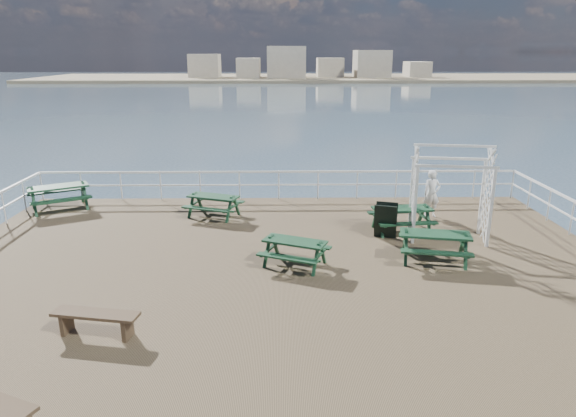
# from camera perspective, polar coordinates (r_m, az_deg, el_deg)

# --- Properties ---
(ground) EXTENTS (18.00, 14.00, 0.30)m
(ground) POSITION_cam_1_polar(r_m,az_deg,el_deg) (13.03, -1.01, -7.86)
(ground) COLOR brown
(ground) RESTS_ON ground
(sea_backdrop) EXTENTS (300.00, 300.00, 9.20)m
(sea_backdrop) POSITION_cam_1_polar(r_m,az_deg,el_deg) (146.54, 4.04, 14.68)
(sea_backdrop) COLOR #3B5363
(sea_backdrop) RESTS_ON ground
(railing) EXTENTS (17.77, 13.76, 1.10)m
(railing) POSITION_cam_1_polar(r_m,az_deg,el_deg) (15.06, -1.30, -0.20)
(railing) COLOR silver
(railing) RESTS_ON ground
(picnic_table_a) EXTENTS (2.49, 2.33, 0.96)m
(picnic_table_a) POSITION_cam_1_polar(r_m,az_deg,el_deg) (19.71, -24.13, 1.66)
(picnic_table_a) COLOR #12311A
(picnic_table_a) RESTS_ON ground
(picnic_table_b) EXTENTS (2.05, 1.86, 0.82)m
(picnic_table_b) POSITION_cam_1_polar(r_m,az_deg,el_deg) (17.39, -8.28, 0.79)
(picnic_table_b) COLOR #12311A
(picnic_table_b) RESTS_ON ground
(picnic_table_c) EXTENTS (1.94, 1.64, 0.87)m
(picnic_table_c) POSITION_cam_1_polar(r_m,az_deg,el_deg) (16.13, 12.54, -0.62)
(picnic_table_c) COLOR #12311A
(picnic_table_c) RESTS_ON ground
(picnic_table_d) EXTENTS (1.99, 1.83, 0.78)m
(picnic_table_d) POSITION_cam_1_polar(r_m,az_deg,el_deg) (13.27, 0.76, -4.33)
(picnic_table_d) COLOR #12311A
(picnic_table_d) RESTS_ON ground
(picnic_table_e) EXTENTS (2.04, 1.76, 0.88)m
(picnic_table_e) POSITION_cam_1_polar(r_m,az_deg,el_deg) (14.09, 16.01, -3.46)
(picnic_table_e) COLOR #12311A
(picnic_table_e) RESTS_ON ground
(flat_bench_far) EXTENTS (1.76, 0.72, 0.49)m
(flat_bench_far) POSITION_cam_1_polar(r_m,az_deg,el_deg) (10.86, -20.56, -11.35)
(flat_bench_far) COLOR #4E3928
(flat_bench_far) RESTS_ON ground
(trellis_arbor) EXTENTS (2.42, 1.55, 2.82)m
(trellis_arbor) POSITION_cam_1_polar(r_m,az_deg,el_deg) (15.70, 17.53, 1.15)
(trellis_arbor) COLOR silver
(trellis_arbor) RESTS_ON ground
(sandwich_board) EXTENTS (0.76, 0.66, 1.06)m
(sandwich_board) POSITION_cam_1_polar(r_m,az_deg,el_deg) (15.52, 10.79, -1.36)
(sandwich_board) COLOR black
(sandwich_board) RESTS_ON ground
(person) EXTENTS (0.63, 0.46, 1.59)m
(person) POSITION_cam_1_polar(r_m,az_deg,el_deg) (17.76, 15.68, 1.58)
(person) COLOR white
(person) RESTS_ON ground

